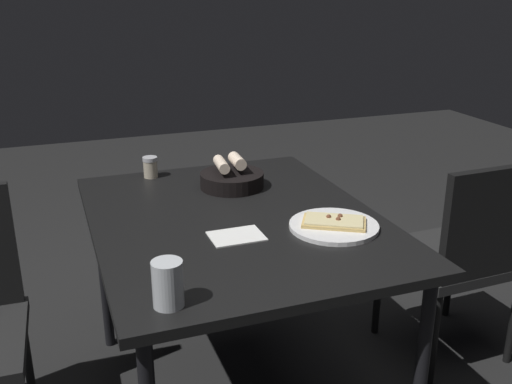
% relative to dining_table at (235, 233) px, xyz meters
% --- Properties ---
extents(dining_table, '(0.91, 1.16, 0.72)m').
position_rel_dining_table_xyz_m(dining_table, '(0.00, 0.00, 0.00)').
color(dining_table, black).
rests_on(dining_table, ground).
extents(pizza_plate, '(0.28, 0.28, 0.04)m').
position_rel_dining_table_xyz_m(pizza_plate, '(-0.26, 0.19, 0.07)').
color(pizza_plate, white).
rests_on(pizza_plate, dining_table).
extents(bread_basket, '(0.24, 0.24, 0.12)m').
position_rel_dining_table_xyz_m(bread_basket, '(-0.08, -0.28, 0.10)').
color(bread_basket, black).
rests_on(bread_basket, dining_table).
extents(beer_glass, '(0.07, 0.07, 0.12)m').
position_rel_dining_table_xyz_m(beer_glass, '(0.32, 0.47, 0.11)').
color(beer_glass, silver).
rests_on(beer_glass, dining_table).
extents(pepper_shaker, '(0.06, 0.06, 0.08)m').
position_rel_dining_table_xyz_m(pepper_shaker, '(0.18, -0.50, 0.10)').
color(pepper_shaker, '#BFB299').
rests_on(pepper_shaker, dining_table).
extents(napkin, '(0.16, 0.12, 0.00)m').
position_rel_dining_table_xyz_m(napkin, '(0.05, 0.15, 0.06)').
color(napkin, white).
rests_on(napkin, dining_table).
extents(chair_near, '(0.45, 0.45, 0.85)m').
position_rel_dining_table_xyz_m(chair_near, '(-0.90, 0.06, -0.18)').
color(chair_near, black).
rests_on(chair_near, ground).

